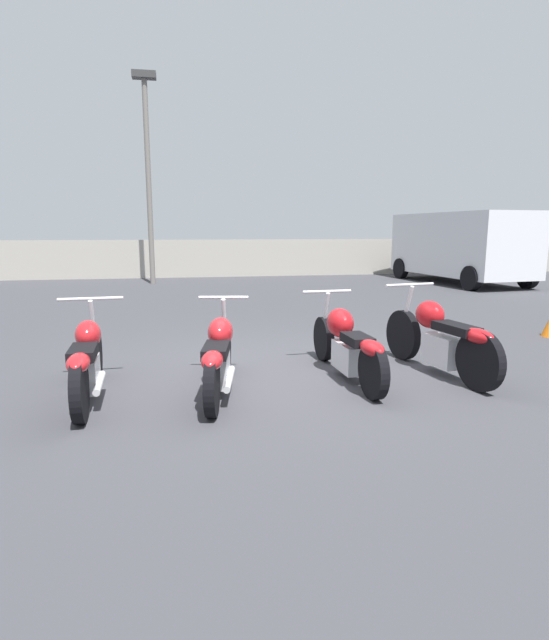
{
  "coord_description": "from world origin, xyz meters",
  "views": [
    {
      "loc": [
        -1.04,
        -5.77,
        1.7
      ],
      "look_at": [
        0.0,
        -0.09,
        0.65
      ],
      "focal_mm": 28.0,
      "sensor_mm": 36.0,
      "label": 1
    }
  ],
  "objects_px": {
    "motorcycle_slot_1": "(219,355)",
    "parked_van": "(460,245)",
    "motorcycle_slot_2": "(347,344)",
    "light_pole_left": "(148,159)",
    "motorcycle_slot_0": "(87,361)",
    "motorcycle_slot_3": "(440,338)"
  },
  "relations": [
    {
      "from": "motorcycle_slot_0",
      "to": "motorcycle_slot_2",
      "type": "bearing_deg",
      "value": 1.2
    },
    {
      "from": "light_pole_left",
      "to": "motorcycle_slot_1",
      "type": "relative_size",
      "value": 3.13
    },
    {
      "from": "motorcycle_slot_1",
      "to": "parked_van",
      "type": "xyz_separation_m",
      "value": [
        8.38,
        9.66,
        0.83
      ]
    },
    {
      "from": "motorcycle_slot_1",
      "to": "motorcycle_slot_3",
      "type": "height_order",
      "value": "motorcycle_slot_3"
    },
    {
      "from": "motorcycle_slot_0",
      "to": "parked_van",
      "type": "relative_size",
      "value": 0.38
    },
    {
      "from": "light_pole_left",
      "to": "motorcycle_slot_0",
      "type": "xyz_separation_m",
      "value": [
        -0.02,
        -11.12,
        -3.4
      ]
    },
    {
      "from": "motorcycle_slot_2",
      "to": "parked_van",
      "type": "bearing_deg",
      "value": 51.11
    },
    {
      "from": "light_pole_left",
      "to": "motorcycle_slot_0",
      "type": "height_order",
      "value": "light_pole_left"
    },
    {
      "from": "motorcycle_slot_3",
      "to": "parked_van",
      "type": "height_order",
      "value": "parked_van"
    },
    {
      "from": "motorcycle_slot_0",
      "to": "motorcycle_slot_1",
      "type": "bearing_deg",
      "value": -4.81
    },
    {
      "from": "light_pole_left",
      "to": "motorcycle_slot_1",
      "type": "distance_m",
      "value": 11.73
    },
    {
      "from": "motorcycle_slot_1",
      "to": "motorcycle_slot_2",
      "type": "height_order",
      "value": "same"
    },
    {
      "from": "parked_van",
      "to": "motorcycle_slot_1",
      "type": "bearing_deg",
      "value": -136.92
    },
    {
      "from": "light_pole_left",
      "to": "motorcycle_slot_0",
      "type": "bearing_deg",
      "value": -90.1
    },
    {
      "from": "light_pole_left",
      "to": "motorcycle_slot_1",
      "type": "xyz_separation_m",
      "value": [
        1.3,
        -11.15,
        -3.4
      ]
    },
    {
      "from": "light_pole_left",
      "to": "motorcycle_slot_3",
      "type": "xyz_separation_m",
      "value": [
        3.92,
        -10.93,
        -3.37
      ]
    },
    {
      "from": "light_pole_left",
      "to": "parked_van",
      "type": "xyz_separation_m",
      "value": [
        9.68,
        -1.49,
        -2.58
      ]
    },
    {
      "from": "light_pole_left",
      "to": "parked_van",
      "type": "bearing_deg",
      "value": -8.74
    },
    {
      "from": "light_pole_left",
      "to": "motorcycle_slot_2",
      "type": "distance_m",
      "value": 11.74
    },
    {
      "from": "motorcycle_slot_2",
      "to": "motorcycle_slot_0",
      "type": "bearing_deg",
      "value": -177.79
    },
    {
      "from": "motorcycle_slot_2",
      "to": "parked_van",
      "type": "height_order",
      "value": "parked_van"
    },
    {
      "from": "motorcycle_slot_2",
      "to": "motorcycle_slot_3",
      "type": "xyz_separation_m",
      "value": [
        1.13,
        -0.05,
        0.03
      ]
    }
  ]
}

